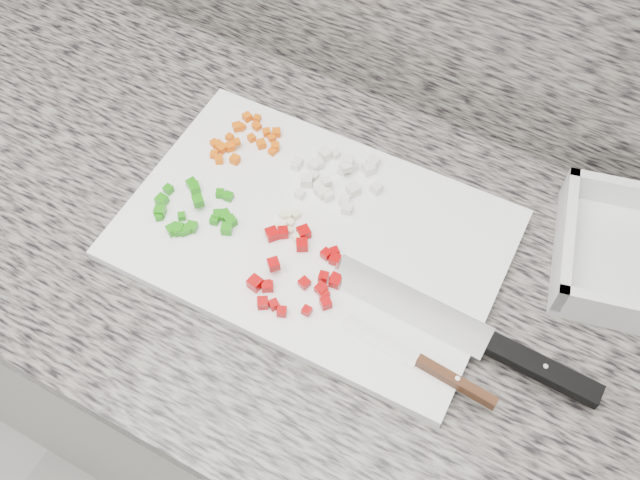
# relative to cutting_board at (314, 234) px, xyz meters

# --- Properties ---
(cabinet) EXTENTS (3.92, 0.62, 0.86)m
(cabinet) POSITION_rel_cutting_board_xyz_m (-0.11, -0.01, -0.48)
(cabinet) COLOR beige
(cabinet) RESTS_ON ground
(countertop) EXTENTS (3.96, 0.64, 0.04)m
(countertop) POSITION_rel_cutting_board_xyz_m (-0.11, -0.01, -0.03)
(countertop) COLOR slate
(countertop) RESTS_ON cabinet
(cutting_board) EXTENTS (0.50, 0.34, 0.02)m
(cutting_board) POSITION_rel_cutting_board_xyz_m (0.00, 0.00, 0.00)
(cutting_board) COLOR white
(cutting_board) RESTS_ON countertop
(carrot_pile) EXTENTS (0.09, 0.11, 0.02)m
(carrot_pile) POSITION_rel_cutting_board_xyz_m (-0.16, 0.09, 0.01)
(carrot_pile) COLOR #DE5804
(carrot_pile) RESTS_ON cutting_board
(onion_pile) EXTENTS (0.13, 0.11, 0.03)m
(onion_pile) POSITION_rel_cutting_board_xyz_m (-0.02, 0.09, 0.02)
(onion_pile) COLOR silver
(onion_pile) RESTS_ON cutting_board
(green_pepper_pile) EXTENTS (0.12, 0.10, 0.02)m
(green_pepper_pile) POSITION_rel_cutting_board_xyz_m (-0.15, -0.05, 0.02)
(green_pepper_pile) COLOR #1A7F0B
(green_pepper_pile) RESTS_ON cutting_board
(red_pepper_pile) EXTENTS (0.13, 0.14, 0.02)m
(red_pepper_pile) POSITION_rel_cutting_board_xyz_m (0.01, -0.07, 0.02)
(red_pepper_pile) COLOR #A30204
(red_pepper_pile) RESTS_ON cutting_board
(garlic_pile) EXTENTS (0.05, 0.05, 0.01)m
(garlic_pile) POSITION_rel_cutting_board_xyz_m (-0.03, -0.01, 0.01)
(garlic_pile) COLOR #F9F2C1
(garlic_pile) RESTS_ON cutting_board
(chef_knife) EXTENTS (0.35, 0.05, 0.02)m
(chef_knife) POSITION_rel_cutting_board_xyz_m (0.27, -0.05, 0.01)
(chef_knife) COLOR silver
(chef_knife) RESTS_ON cutting_board
(paring_knife) EXTENTS (0.20, 0.03, 0.02)m
(paring_knife) POSITION_rel_cutting_board_xyz_m (0.22, -0.11, 0.01)
(paring_knife) COLOR silver
(paring_knife) RESTS_ON cutting_board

